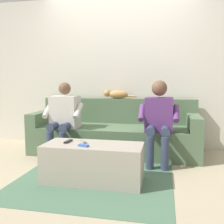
# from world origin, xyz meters

# --- Properties ---
(ground_plane) EXTENTS (8.00, 8.00, 0.00)m
(ground_plane) POSITION_xyz_m (0.00, 0.60, 0.00)
(ground_plane) COLOR tan
(back_wall) EXTENTS (5.22, 0.06, 2.46)m
(back_wall) POSITION_xyz_m (0.00, -0.59, 1.23)
(back_wall) COLOR beige
(back_wall) RESTS_ON ground
(couch) EXTENTS (2.47, 0.83, 0.81)m
(couch) POSITION_xyz_m (0.00, -0.12, 0.27)
(couch) COLOR #516B4C
(couch) RESTS_ON ground
(coffee_table) EXTENTS (1.06, 0.46, 0.41)m
(coffee_table) POSITION_xyz_m (0.00, 1.08, 0.21)
(coffee_table) COLOR #A89E8E
(coffee_table) RESTS_ON ground
(person_left_seated) EXTENTS (0.52, 0.55, 1.09)m
(person_left_seated) POSITION_xyz_m (-0.67, 0.26, 0.62)
(person_left_seated) COLOR #5B3370
(person_left_seated) RESTS_ON ground
(person_right_seated) EXTENTS (0.53, 0.53, 1.07)m
(person_right_seated) POSITION_xyz_m (0.67, 0.25, 0.60)
(person_right_seated) COLOR beige
(person_right_seated) RESTS_ON ground
(cat_on_backrest) EXTENTS (0.54, 0.15, 0.15)m
(cat_on_backrest) POSITION_xyz_m (0.04, -0.41, 0.88)
(cat_on_backrest) COLOR #B7844C
(cat_on_backrest) RESTS_ON couch
(remote_gray) EXTENTS (0.10, 0.12, 0.02)m
(remote_gray) POSITION_xyz_m (0.12, 1.04, 0.42)
(remote_gray) COLOR gray
(remote_gray) RESTS_ON coffee_table
(remote_black) EXTENTS (0.05, 0.15, 0.02)m
(remote_black) POSITION_xyz_m (0.29, 1.04, 0.42)
(remote_black) COLOR black
(remote_black) RESTS_ON coffee_table
(remote_blue) EXTENTS (0.12, 0.07, 0.02)m
(remote_blue) POSITION_xyz_m (0.07, 1.19, 0.42)
(remote_blue) COLOR #3860B7
(remote_blue) RESTS_ON coffee_table
(floor_rug) EXTENTS (1.69, 1.77, 0.01)m
(floor_rug) POSITION_xyz_m (0.00, 0.93, 0.00)
(floor_rug) COLOR #4C7056
(floor_rug) RESTS_ON ground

